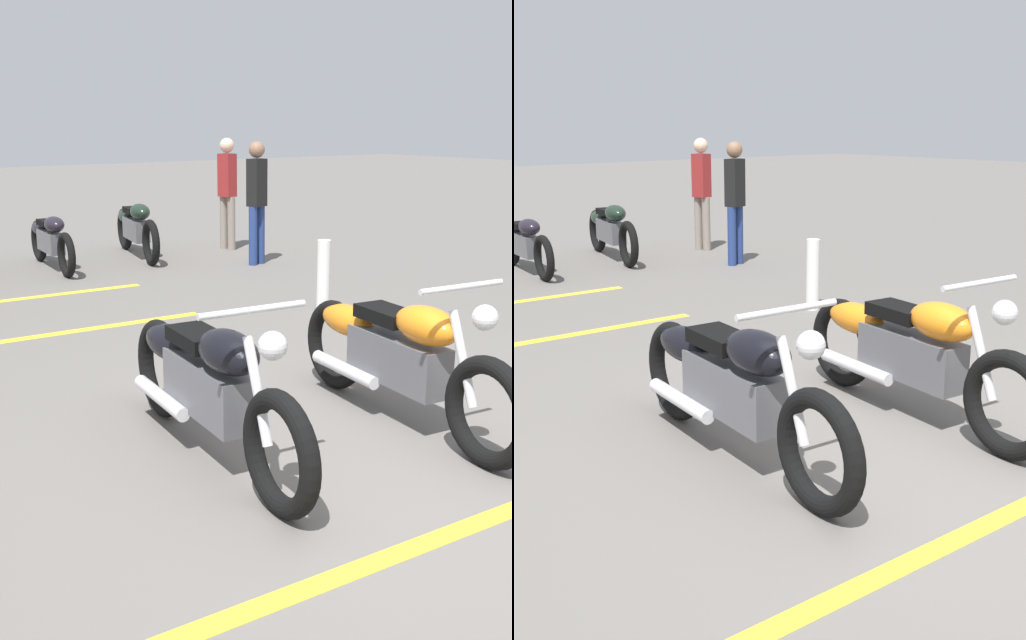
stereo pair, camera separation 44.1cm
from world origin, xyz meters
The scene contains 11 objects.
ground_plane centered at (0.00, 0.00, 0.00)m, with size 60.00×60.00×0.00m, color #66605B.
motorcycle_bright_foreground centered at (0.57, -0.66, 0.46)m, with size 2.23×0.62×1.04m.
motorcycle_dark_foreground centered at (0.83, 0.66, 0.46)m, with size 2.23×0.62×1.04m.
motorcycle_row_far_left centered at (7.31, -2.18, 0.44)m, with size 2.10×0.58×0.80m.
motorcycle_row_left centered at (7.13, -0.81, 0.40)m, with size 1.94×0.35×0.73m.
bystander_near_row centered at (5.74, -3.25, 0.94)m, with size 0.24×0.28×1.68m.
bystander_secondary centered at (7.04, -3.63, 0.95)m, with size 0.28×0.23×1.70m.
bollard_post centered at (3.16, -2.25, 0.38)m, with size 0.14×0.14×0.75m, color white.
parking_stripe_near centered at (-0.65, 0.18, 0.00)m, with size 3.20×0.12×0.01m, color yellow.
parking_stripe_mid centered at (3.93, 0.50, 0.00)m, with size 3.20×0.12×0.01m, color yellow.
parking_stripe_far centered at (5.57, 0.34, 0.00)m, with size 3.20×0.12×0.01m, color yellow.
Camera 1 is at (-2.81, 2.91, 1.96)m, focal length 42.87 mm.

